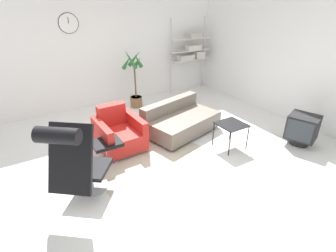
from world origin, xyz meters
name	(u,v)px	position (x,y,z in m)	size (l,w,h in m)	color
ground_plane	(155,157)	(0.00, 0.00, 0.00)	(12.00, 12.00, 0.00)	white
wall_back	(94,49)	(0.00, 2.99, 1.40)	(12.00, 0.09, 2.80)	white
wall_right	(294,56)	(3.40, 0.00, 1.40)	(0.06, 12.00, 2.80)	white
round_rug	(165,169)	(-0.04, -0.40, 0.00)	(2.03, 2.03, 0.01)	#BCB29E
lounge_chair	(75,159)	(-1.39, -0.51, 0.74)	(0.98, 1.05, 1.30)	#BCBCC1
ottoman	(107,147)	(-0.74, 0.32, 0.29)	(0.47, 0.40, 0.39)	#BCBCC1
armchair_red	(119,134)	(-0.40, 0.65, 0.28)	(0.78, 0.86, 0.77)	silver
couch_low	(180,121)	(0.92, 0.60, 0.23)	(1.66, 1.22, 0.62)	black
side_table	(231,126)	(1.36, -0.39, 0.43)	(0.48, 0.48, 0.48)	black
crt_television	(302,129)	(2.59, -1.00, 0.32)	(0.59, 0.63, 0.59)	black
potted_plant	(135,84)	(0.73, 2.36, 0.61)	(0.56, 0.58, 1.46)	brown
shelf_unit	(192,50)	(2.68, 2.70, 1.19)	(1.18, 0.28, 2.05)	#BCBCC1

